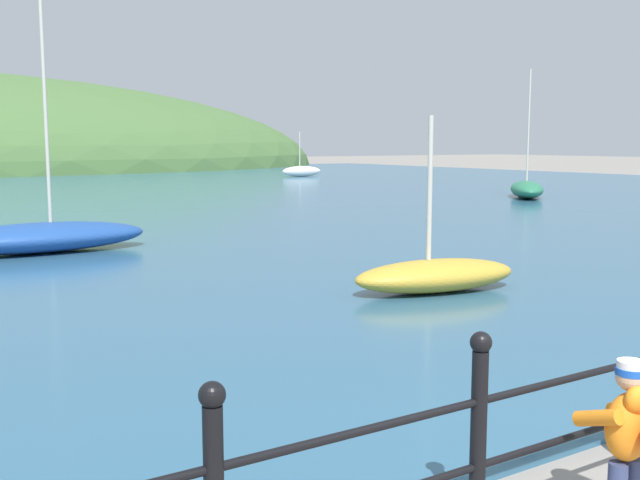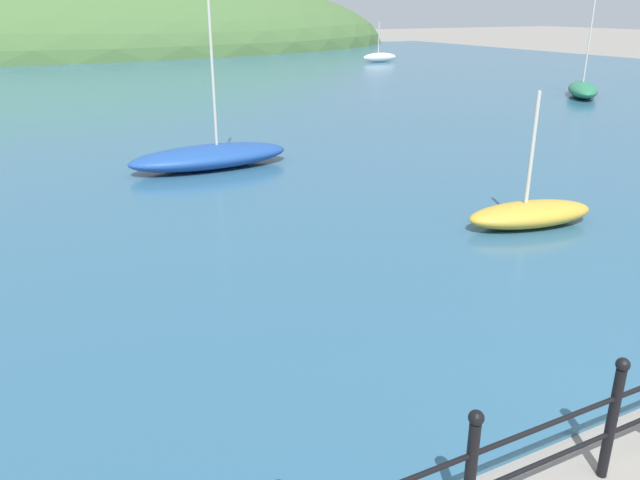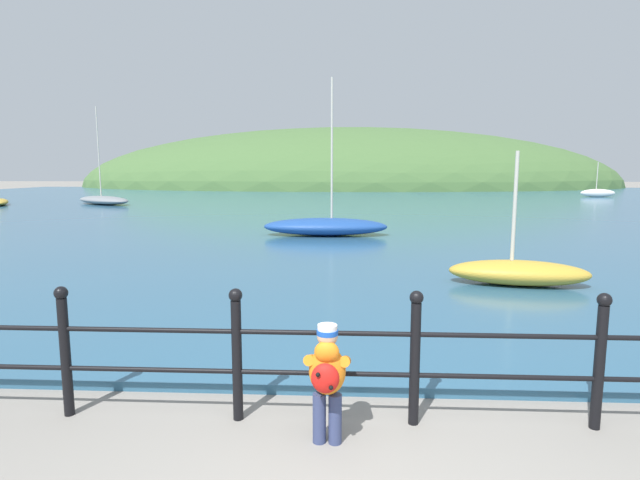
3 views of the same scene
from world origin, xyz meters
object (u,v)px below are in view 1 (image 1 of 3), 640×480
object	(u,v)px
child_in_coat	(631,430)
boat_far_left	(302,171)
boat_blue_hull	(40,237)
boat_nearest_quay	(527,189)
boat_red_dinghy	(436,275)

from	to	relation	value
child_in_coat	boat_far_left	distance (m)	42.90
boat_blue_hull	boat_far_left	distance (m)	32.77
child_in_coat	boat_nearest_quay	bearing A→B (deg)	43.48
child_in_coat	boat_nearest_quay	size ratio (longest dim) A/B	0.21
boat_red_dinghy	boat_far_left	size ratio (longest dim) A/B	0.95
boat_red_dinghy	boat_blue_hull	bearing A→B (deg)	119.03
boat_red_dinghy	boat_nearest_quay	bearing A→B (deg)	38.53
boat_far_left	boat_nearest_quay	world-z (taller)	boat_nearest_quay
child_in_coat	boat_blue_hull	bearing A→B (deg)	92.37
boat_far_left	child_in_coat	bearing A→B (deg)	-118.55
boat_blue_hull	boat_red_dinghy	bearing A→B (deg)	-60.97
boat_blue_hull	boat_far_left	bearing A→B (deg)	50.10
boat_blue_hull	boat_far_left	xyz separation A→B (m)	(21.02, 25.14, 0.03)
boat_nearest_quay	child_in_coat	bearing A→B (deg)	-136.52
child_in_coat	boat_red_dinghy	size ratio (longest dim) A/B	0.38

